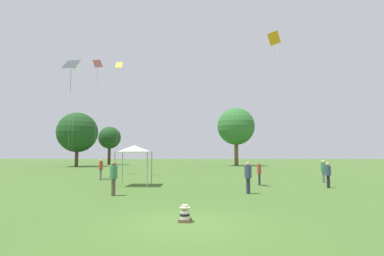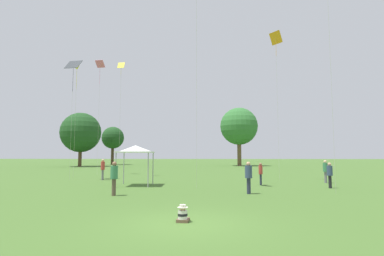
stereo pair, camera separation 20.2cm
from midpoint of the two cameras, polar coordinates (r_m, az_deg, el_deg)
ground_plane at (r=10.03m, az=-1.62°, el=-17.80°), size 300.00×300.00×0.00m
seated_toddler at (r=10.25m, az=-1.94°, el=-16.14°), size 0.43×0.52×0.57m
person_standing_1 at (r=22.10m, az=24.24°, el=-7.79°), size 0.45×0.45×1.68m
person_standing_3 at (r=22.67m, az=12.44°, el=-8.09°), size 0.37×0.37×1.61m
person_standing_4 at (r=27.53m, az=-17.17°, el=-7.19°), size 0.46×0.46×1.82m
person_standing_5 at (r=26.03m, az=23.52°, el=-7.20°), size 0.46×0.46×1.78m
person_standing_6 at (r=16.94m, az=-15.03°, el=-8.72°), size 0.55×0.55×1.83m
person_standing_7 at (r=17.48m, az=10.30°, el=-8.75°), size 0.49×0.49×1.81m
canopy_tent at (r=22.05m, az=-11.18°, el=-4.01°), size 2.53×2.53×2.88m
kite_4 at (r=33.06m, az=-13.93°, el=10.49°), size 0.77×0.40×12.01m
kite_5 at (r=36.78m, az=-17.70°, el=10.84°), size 1.05×0.83×13.03m
kite_6 at (r=29.15m, az=15.16°, el=15.47°), size 1.10×1.18×13.26m
kite_7 at (r=29.87m, az=-22.20°, el=10.85°), size 1.44×1.10×10.93m
kite_8 at (r=32.30m, az=-21.65°, el=9.98°), size 0.42×0.75×11.43m
distant_tree_0 at (r=60.57m, az=-21.08°, el=-0.79°), size 7.52×7.52×10.20m
distant_tree_1 at (r=61.31m, az=8.28°, el=0.28°), size 7.54×7.54×11.74m
distant_tree_2 at (r=69.46m, az=-15.51°, el=-1.83°), size 4.93×4.93×8.50m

